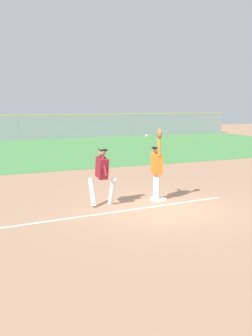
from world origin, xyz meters
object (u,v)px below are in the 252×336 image
(first_base, at_px, (158,199))
(baseball, at_px, (146,135))
(fielder, at_px, (157,166))
(parked_car_red, at_px, (65,128))
(runner, at_px, (102,173))

(first_base, height_order, baseball, baseball)
(first_base, xyz_separation_m, fielder, (-0.09, -0.02, 1.08))
(fielder, distance_m, baseball, 0.99)
(baseball, bearing_deg, parked_car_red, 79.64)
(fielder, xyz_separation_m, runner, (-1.79, 0.10, -0.12))
(fielder, relative_size, baseball, 30.81)
(first_base, distance_m, baseball, 2.05)
(fielder, xyz_separation_m, parked_car_red, (4.64, 26.91, -0.45))
(fielder, distance_m, parked_car_red, 27.31)
(baseball, relative_size, parked_car_red, 0.02)
(first_base, xyz_separation_m, baseball, (-0.32, 0.26, 2.01))
(runner, xyz_separation_m, baseball, (1.56, 0.18, 1.05))
(baseball, xyz_separation_m, parked_car_red, (4.87, 26.63, -1.37))
(baseball, bearing_deg, runner, -173.38)
(runner, bearing_deg, parked_car_red, 77.30)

